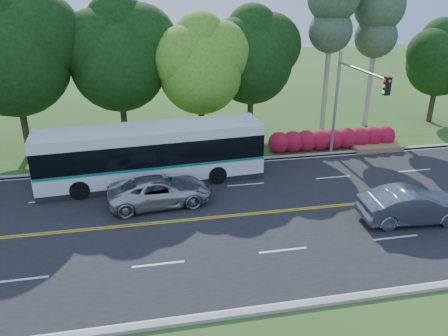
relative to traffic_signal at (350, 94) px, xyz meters
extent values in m
plane|color=#2C541C|center=(-6.49, -5.40, -4.67)|extent=(120.00, 120.00, 0.00)
cube|color=black|center=(-6.49, -5.40, -4.66)|extent=(60.00, 14.00, 0.02)
cube|color=#9E9A8E|center=(-6.49, 1.75, -4.60)|extent=(60.00, 0.30, 0.15)
cube|color=#9E9A8E|center=(-6.49, -12.55, -4.60)|extent=(60.00, 0.30, 0.15)
cube|color=#2C541C|center=(-6.49, 3.60, -4.62)|extent=(60.00, 4.00, 0.10)
cube|color=gold|center=(-6.49, -5.48, -4.65)|extent=(57.00, 0.10, 0.00)
cube|color=gold|center=(-6.49, -5.32, -4.65)|extent=(57.00, 0.10, 0.00)
cube|color=silver|center=(-17.99, -8.90, -4.65)|extent=(2.20, 0.12, 0.00)
cube|color=silver|center=(-12.49, -8.90, -4.65)|extent=(2.20, 0.12, 0.00)
cube|color=silver|center=(-6.99, -8.90, -4.65)|extent=(2.20, 0.12, 0.00)
cube|color=silver|center=(-1.49, -8.90, -4.65)|extent=(2.20, 0.12, 0.00)
cube|color=silver|center=(-17.99, -1.90, -4.65)|extent=(2.20, 0.12, 0.00)
cube|color=silver|center=(-12.49, -1.90, -4.65)|extent=(2.20, 0.12, 0.00)
cube|color=silver|center=(-6.99, -1.90, -4.65)|extent=(2.20, 0.12, 0.00)
cube|color=silver|center=(-1.49, -1.90, -4.65)|extent=(2.20, 0.12, 0.00)
cube|color=silver|center=(4.01, -1.90, -4.65)|extent=(2.20, 0.12, 0.00)
cube|color=silver|center=(-6.49, 1.45, -4.65)|extent=(57.00, 0.12, 0.00)
cube|color=silver|center=(-6.49, -12.25, -4.65)|extent=(57.00, 0.12, 0.00)
cylinder|color=black|center=(-20.49, 5.60, -2.69)|extent=(0.44, 0.44, 3.96)
sphere|color=black|center=(-20.49, 5.60, 1.81)|extent=(7.20, 7.20, 7.20)
sphere|color=black|center=(-18.87, 5.90, 3.25)|extent=(5.76, 5.76, 5.76)
sphere|color=black|center=(-20.39, 6.00, 4.51)|extent=(4.68, 4.68, 4.68)
cylinder|color=black|center=(-13.99, 6.60, -2.87)|extent=(0.44, 0.44, 3.60)
sphere|color=black|center=(-13.99, 6.60, 1.24)|extent=(6.60, 6.60, 6.60)
sphere|color=black|center=(-12.51, 6.90, 2.56)|extent=(5.28, 5.28, 5.28)
sphere|color=black|center=(-15.31, 6.40, 2.39)|extent=(4.95, 4.95, 4.95)
sphere|color=black|center=(-13.89, 7.00, 3.71)|extent=(4.29, 4.29, 4.29)
cylinder|color=black|center=(-8.49, 5.60, -3.05)|extent=(0.44, 0.44, 3.24)
sphere|color=#368B1C|center=(-8.49, 5.60, 0.60)|extent=(5.80, 5.80, 5.80)
sphere|color=#368B1C|center=(-7.19, 5.90, 1.76)|extent=(4.64, 4.64, 4.64)
sphere|color=#368B1C|center=(-9.65, 5.40, 1.61)|extent=(4.35, 4.35, 4.35)
sphere|color=#368B1C|center=(-8.39, 6.00, 2.77)|extent=(3.77, 3.77, 3.77)
cylinder|color=black|center=(-4.49, 7.10, -2.96)|extent=(0.44, 0.44, 3.42)
sphere|color=black|center=(-4.49, 7.10, 0.85)|extent=(6.00, 6.00, 6.00)
sphere|color=black|center=(-3.14, 7.40, 2.05)|extent=(4.80, 4.80, 4.80)
sphere|color=black|center=(-5.69, 6.90, 1.90)|extent=(4.50, 4.50, 4.50)
sphere|color=black|center=(-4.39, 7.50, 3.10)|extent=(3.90, 3.90, 3.90)
cylinder|color=#A79D87|center=(1.51, 7.10, 0.23)|extent=(0.40, 0.40, 9.80)
sphere|color=#364E31|center=(1.51, 7.10, 3.03)|extent=(3.23, 3.23, 3.23)
cylinder|color=#A79D87|center=(5.51, 7.60, -0.12)|extent=(0.40, 0.40, 9.10)
sphere|color=#364E31|center=(5.51, 7.60, 2.48)|extent=(3.23, 3.23, 3.23)
sphere|color=#364E31|center=(5.51, 7.60, 4.69)|extent=(3.80, 3.80, 3.80)
cylinder|color=black|center=(11.51, 7.60, -3.14)|extent=(0.44, 0.44, 3.06)
sphere|color=black|center=(11.51, 7.60, 0.21)|extent=(5.20, 5.20, 5.20)
sphere|color=black|center=(10.47, 7.40, 1.12)|extent=(3.90, 3.90, 3.90)
sphere|color=black|center=(11.61, 8.00, 2.16)|extent=(3.38, 3.38, 3.38)
sphere|color=#A70D23|center=(-3.49, 2.80, -3.92)|extent=(1.50, 1.50, 1.50)
sphere|color=#A70D23|center=(-2.49, 2.80, -3.92)|extent=(1.50, 1.50, 1.50)
sphere|color=#A70D23|center=(-1.49, 2.80, -3.92)|extent=(1.50, 1.50, 1.50)
sphere|color=#A70D23|center=(-0.49, 2.80, -3.92)|extent=(1.50, 1.50, 1.50)
sphere|color=#A70D23|center=(0.51, 2.80, -3.92)|extent=(1.50, 1.50, 1.50)
sphere|color=#A70D23|center=(1.51, 2.80, -3.92)|extent=(1.50, 1.50, 1.50)
sphere|color=#A70D23|center=(2.51, 2.80, -3.92)|extent=(1.50, 1.50, 1.50)
sphere|color=#A70D23|center=(3.51, 2.80, -3.92)|extent=(1.50, 1.50, 1.50)
sphere|color=#A70D23|center=(4.51, 2.80, -3.92)|extent=(1.50, 1.50, 1.50)
cube|color=brown|center=(3.51, 2.00, -4.47)|extent=(3.50, 1.40, 0.40)
cylinder|color=#909398|center=(0.01, 1.90, -1.17)|extent=(0.20, 0.20, 7.00)
cylinder|color=#909398|center=(0.01, -1.10, 1.63)|extent=(0.14, 6.00, 0.14)
cube|color=black|center=(0.01, -3.90, 1.33)|extent=(0.32, 0.28, 0.95)
sphere|color=red|center=(-0.16, -3.90, 1.63)|extent=(0.18, 0.18, 0.18)
sphere|color=yellow|center=(-0.16, -3.90, 1.33)|extent=(0.18, 0.18, 0.18)
sphere|color=#19D833|center=(-0.16, -3.90, 1.03)|extent=(0.18, 0.18, 0.18)
cube|color=white|center=(-12.31, -0.37, -3.74)|extent=(13.13, 3.71, 1.07)
cube|color=black|center=(-12.31, -0.37, -2.53)|extent=(13.06, 3.74, 1.34)
cube|color=white|center=(-12.31, -0.37, -1.56)|extent=(13.13, 3.71, 0.60)
cube|color=#0C735F|center=(-12.31, -0.37, -3.27)|extent=(13.06, 3.75, 0.15)
cube|color=black|center=(-18.74, -0.85, -2.43)|extent=(0.25, 2.53, 1.84)
cube|color=#19E54C|center=(-18.73, -0.85, -1.39)|extent=(0.17, 1.65, 0.24)
cube|color=black|center=(-12.31, -0.37, -4.46)|extent=(13.12, 3.60, 0.38)
cylinder|color=black|center=(-16.35, -1.97, -4.11)|extent=(1.10, 0.38, 1.08)
cylinder|color=black|center=(-16.54, 0.61, -4.11)|extent=(1.10, 0.38, 1.08)
cylinder|color=black|center=(-8.60, -1.39, -4.11)|extent=(1.10, 0.38, 1.08)
cylinder|color=black|center=(-8.79, 1.18, -4.11)|extent=(1.10, 0.38, 1.08)
imported|color=slate|center=(0.04, -7.61, -3.80)|extent=(5.30, 2.15, 1.71)
imported|color=#B5B7BA|center=(-12.07, -3.36, -3.90)|extent=(5.65, 3.01, 1.51)
camera|label=1|loc=(-12.70, -24.52, 6.28)|focal=35.00mm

